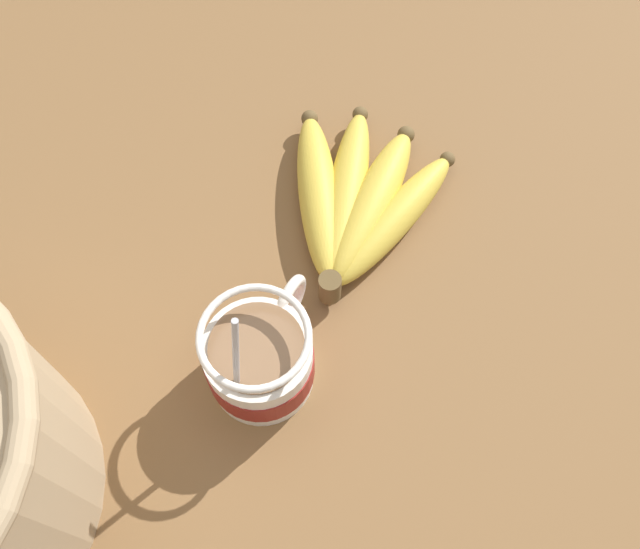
{
  "coord_description": "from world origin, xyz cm",
  "views": [
    {
      "loc": [
        -20.96,
        -10.05,
        60.85
      ],
      "look_at": [
        3.26,
        1.87,
        6.79
      ],
      "focal_mm": 40.0,
      "sensor_mm": 36.0,
      "label": 1
    }
  ],
  "objects": [
    {
      "name": "banana_bunch",
      "position": [
        12.58,
        2.72,
        4.52
      ],
      "size": [
        20.77,
        17.3,
        4.22
      ],
      "color": "brown",
      "rests_on": "table"
    },
    {
      "name": "coffee_mug",
      "position": [
        -5.6,
        2.88,
        6.45
      ],
      "size": [
        12.3,
        8.9,
        15.41
      ],
      "color": "white",
      "rests_on": "table"
    },
    {
      "name": "table",
      "position": [
        0.0,
        0.0,
        1.35
      ],
      "size": [
        111.37,
        111.37,
        2.7
      ],
      "color": "brown",
      "rests_on": "ground"
    }
  ]
}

